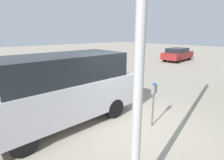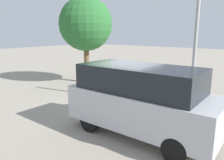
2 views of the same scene
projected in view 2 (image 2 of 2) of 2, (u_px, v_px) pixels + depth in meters
ground_plane at (126, 111)px, 9.30m from camera, size 80.00×80.00×0.00m
parking_meter_near at (127, 83)px, 9.83m from camera, size 0.22×0.14×1.45m
lamp_post at (194, 62)px, 9.21m from camera, size 0.44×0.44×6.50m
parked_van at (141, 99)px, 6.99m from camera, size 4.81×1.98×2.26m
street_tree at (86, 24)px, 13.91m from camera, size 3.42×3.42×5.51m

